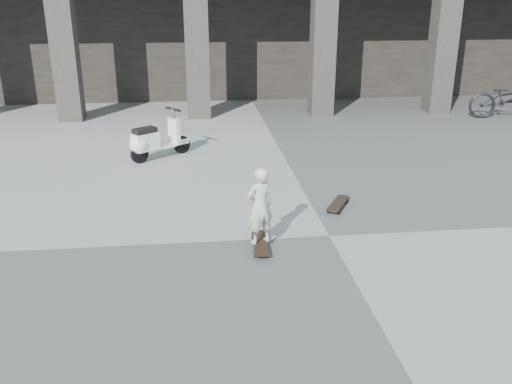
{
  "coord_description": "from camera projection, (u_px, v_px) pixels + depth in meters",
  "views": [
    {
      "loc": [
        -1.88,
        -7.09,
        3.34
      ],
      "look_at": [
        -1.06,
        0.23,
        0.65
      ],
      "focal_mm": 38.0,
      "sensor_mm": 36.0,
      "label": 1
    }
  ],
  "objects": [
    {
      "name": "ground",
      "position": [
        329.0,
        236.0,
        7.96
      ],
      "size": [
        90.0,
        90.0,
        0.0
      ],
      "primitive_type": "plane",
      "color": "#4E4E4B",
      "rests_on": "ground"
    },
    {
      "name": "colonnade",
      "position": [
        244.0,
        4.0,
        19.77
      ],
      "size": [
        28.0,
        8.82,
        6.0
      ],
      "color": "black",
      "rests_on": "ground"
    },
    {
      "name": "longboard",
      "position": [
        260.0,
        243.0,
        7.58
      ],
      "size": [
        0.23,
        0.85,
        0.08
      ],
      "rotation": [
        0.0,
        0.0,
        1.53
      ],
      "color": "black",
      "rests_on": "ground"
    },
    {
      "name": "skateboard_spare",
      "position": [
        338.0,
        204.0,
        8.99
      ],
      "size": [
        0.56,
        0.78,
        0.09
      ],
      "rotation": [
        0.0,
        0.0,
        1.06
      ],
      "color": "black",
      "rests_on": "ground"
    },
    {
      "name": "child",
      "position": [
        260.0,
        206.0,
        7.38
      ],
      "size": [
        0.47,
        0.4,
        1.09
      ],
      "primitive_type": "imported",
      "rotation": [
        0.0,
        0.0,
        3.55
      ],
      "color": "beige",
      "rests_on": "longboard"
    },
    {
      "name": "scooter",
      "position": [
        151.0,
        141.0,
        11.47
      ],
      "size": [
        1.26,
        1.04,
        1.05
      ],
      "rotation": [
        0.0,
        0.0,
        0.66
      ],
      "color": "black",
      "rests_on": "ground"
    },
    {
      "name": "bicycle",
      "position": [
        509.0,
        99.0,
        15.31
      ],
      "size": [
        2.26,
        1.21,
        1.13
      ],
      "primitive_type": "imported",
      "rotation": [
        0.0,
        0.0,
        1.34
      ],
      "color": "black",
      "rests_on": "ground"
    }
  ]
}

